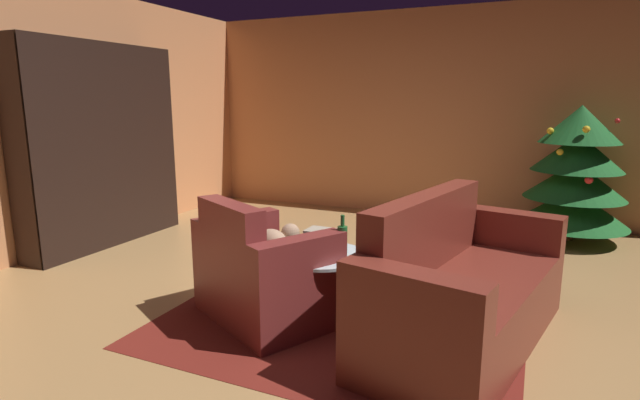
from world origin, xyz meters
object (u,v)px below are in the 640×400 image
at_px(coffee_table, 320,261).
at_px(decorated_tree, 576,174).
at_px(bottle_on_table, 342,241).
at_px(bookshelf_unit, 109,146).
at_px(armchair_red, 263,275).
at_px(couch_red, 461,293).
at_px(book_stack_on_table, 320,239).

bearing_deg(coffee_table, decorated_tree, 59.82).
bearing_deg(bottle_on_table, coffee_table, 169.05).
xyz_separation_m(bookshelf_unit, decorated_tree, (4.44, 1.98, -0.29)).
xyz_separation_m(armchair_red, couch_red, (1.28, 0.22, 0.00)).
relative_size(armchair_red, decorated_tree, 0.80).
relative_size(armchair_red, bottle_on_table, 3.90).
bearing_deg(couch_red, bottle_on_table, -171.82).
distance_m(couch_red, bottle_on_table, 0.80).
height_order(bookshelf_unit, book_stack_on_table, bookshelf_unit).
height_order(book_stack_on_table, bottle_on_table, bottle_on_table).
bearing_deg(bookshelf_unit, coffee_table, -17.57).
bearing_deg(armchair_red, couch_red, 9.68).
relative_size(coffee_table, book_stack_on_table, 2.87).
height_order(bookshelf_unit, coffee_table, bookshelf_unit).
relative_size(armchair_red, couch_red, 0.60).
distance_m(book_stack_on_table, decorated_tree, 3.27).
xyz_separation_m(armchair_red, book_stack_on_table, (0.34, 0.20, 0.24)).
bearing_deg(coffee_table, bottle_on_table, -10.95).
distance_m(bookshelf_unit, armchair_red, 2.71).
bearing_deg(book_stack_on_table, bookshelf_unit, 163.36).
distance_m(couch_red, decorated_tree, 2.91).
bearing_deg(armchair_red, decorated_tree, 55.96).
relative_size(bookshelf_unit, bottle_on_table, 6.97).
bearing_deg(coffee_table, bookshelf_unit, 162.43).
relative_size(book_stack_on_table, bottle_on_table, 0.75).
bearing_deg(bookshelf_unit, bottle_on_table, -17.20).
relative_size(armchair_red, book_stack_on_table, 5.20).
bearing_deg(bookshelf_unit, couch_red, -12.30).
bearing_deg(book_stack_on_table, armchair_red, -148.99).
xyz_separation_m(coffee_table, bottle_on_table, (0.17, -0.03, 0.17)).
bearing_deg(coffee_table, armchair_red, -158.45).
xyz_separation_m(bottle_on_table, decorated_tree, (1.49, 2.89, 0.14)).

